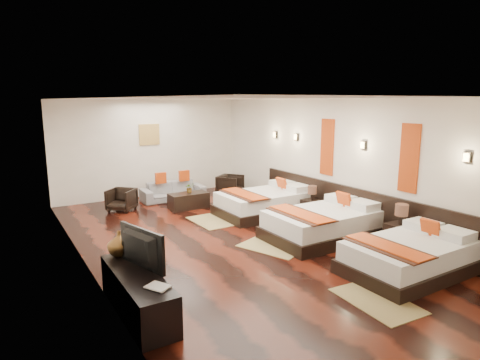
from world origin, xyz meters
TOP-DOWN VIEW (x-y plane):
  - floor at (0.00, 0.00)m, footprint 5.50×9.50m
  - ceiling at (0.00, 0.00)m, footprint 5.50×9.50m
  - back_wall at (0.00, 4.75)m, footprint 5.50×0.01m
  - left_wall at (-2.75, 0.00)m, footprint 0.01×9.50m
  - right_wall at (2.75, 0.00)m, footprint 0.01×9.50m
  - headboard_panel at (2.71, -0.80)m, footprint 0.08×6.60m
  - bed_near at (1.70, -2.81)m, footprint 2.16×1.36m
  - bed_mid at (1.70, -0.80)m, footprint 2.35×1.48m
  - bed_far at (1.70, 1.31)m, footprint 2.27×1.42m
  - nightstand_a at (2.44, -2.03)m, footprint 0.44×0.44m
  - nightstand_b at (2.44, 0.44)m, footprint 0.40×0.40m
  - jute_mat_near at (0.45, -3.22)m, footprint 0.83×1.25m
  - jute_mat_mid at (0.45, -0.70)m, footprint 1.13×1.39m
  - jute_mat_far at (0.26, 1.44)m, footprint 0.78×1.22m
  - tv_console at (-2.50, -1.77)m, footprint 0.50×1.80m
  - tv at (-2.45, -1.62)m, footprint 0.38×0.95m
  - book at (-2.50, -2.36)m, footprint 0.32×0.34m
  - figurine at (-2.50, -1.01)m, footprint 0.44×0.44m
  - sofa at (0.32, 3.87)m, footprint 1.78×0.74m
  - armchair_left at (-1.24, 3.46)m, footprint 0.88×0.88m
  - armchair_right at (1.98, 3.49)m, footprint 0.93×0.93m
  - coffee_table at (0.32, 2.82)m, footprint 1.00×0.51m
  - table_plant at (0.38, 2.87)m, footprint 0.26×0.24m
  - orange_panel_a at (2.73, -1.90)m, footprint 0.04×0.40m
  - orange_panel_b at (2.73, 0.30)m, footprint 0.04×0.40m
  - sconce_near at (2.70, -3.00)m, footprint 0.07×0.12m
  - sconce_mid at (2.70, -0.80)m, footprint 0.07×0.12m
  - sconce_far at (2.70, 1.40)m, footprint 0.07×0.12m
  - sconce_lounge at (2.70, 2.30)m, footprint 0.07×0.12m
  - gold_artwork at (0.00, 4.73)m, footprint 0.60×0.04m

SIDE VIEW (x-z plane):
  - floor at x=0.00m, z-range -0.01..0.01m
  - jute_mat_near at x=0.45m, z-range 0.00..0.01m
  - jute_mat_mid at x=0.45m, z-range 0.00..0.01m
  - jute_mat_far at x=0.26m, z-range 0.00..0.01m
  - coffee_table at x=0.32m, z-range 0.00..0.40m
  - sofa at x=0.32m, z-range 0.00..0.51m
  - tv_console at x=-2.50m, z-range 0.00..0.55m
  - nightstand_b at x=2.44m, z-range -0.12..0.67m
  - bed_near at x=1.70m, z-range -0.13..0.69m
  - armchair_left at x=-1.24m, z-range 0.00..0.57m
  - bed_far at x=1.70m, z-range -0.14..0.73m
  - bed_mid at x=1.70m, z-range -0.14..0.75m
  - armchair_right at x=1.98m, z-range 0.00..0.61m
  - nightstand_a at x=2.44m, z-range -0.13..0.75m
  - headboard_panel at x=2.71m, z-range 0.00..0.90m
  - table_plant at x=0.38m, z-range 0.40..0.66m
  - book at x=-2.50m, z-range 0.55..0.58m
  - figurine at x=-2.50m, z-range 0.55..0.92m
  - tv at x=-2.45m, z-range 0.55..1.10m
  - back_wall at x=0.00m, z-range 0.00..2.80m
  - left_wall at x=-2.75m, z-range 0.00..2.80m
  - right_wall at x=2.75m, z-range 0.00..2.80m
  - orange_panel_a at x=2.73m, z-range 1.05..2.35m
  - orange_panel_b at x=2.73m, z-range 1.05..2.35m
  - gold_artwork at x=0.00m, z-range 1.50..2.10m
  - sconce_near at x=2.70m, z-range 1.76..1.94m
  - sconce_mid at x=2.70m, z-range 1.76..1.94m
  - sconce_far at x=2.70m, z-range 1.76..1.94m
  - sconce_lounge at x=2.70m, z-range 1.76..1.94m
  - ceiling at x=0.00m, z-range 2.79..2.80m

